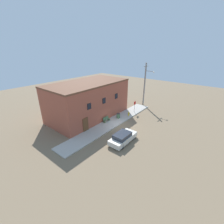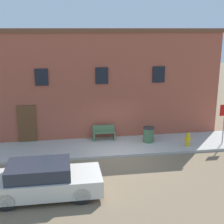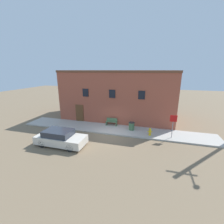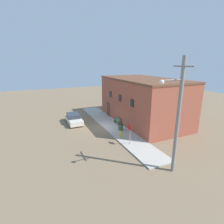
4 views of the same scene
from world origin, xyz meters
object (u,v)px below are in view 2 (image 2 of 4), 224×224
fire_hydrant (188,139)px  trash_bin (148,135)px  parked_car (44,180)px  bench (104,133)px

fire_hydrant → trash_bin: size_ratio=0.89×
fire_hydrant → parked_car: 8.26m
bench → trash_bin: size_ratio=1.49×
trash_bin → parked_car: size_ratio=0.20×
parked_car → bench: bearing=60.8°
fire_hydrant → trash_bin: (-1.92, 0.93, 0.05)m
trash_bin → fire_hydrant: bearing=-25.8°
fire_hydrant → bench: (-4.31, 1.62, 0.03)m
fire_hydrant → parked_car: size_ratio=0.17×
bench → parked_car: parked_car is taller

